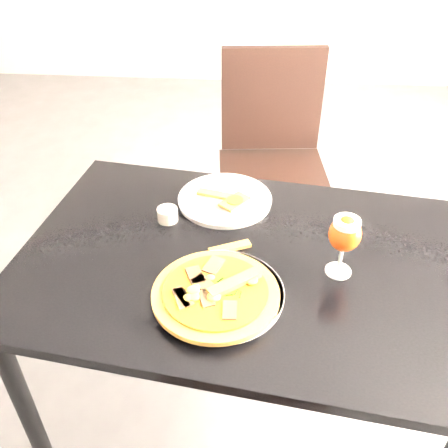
# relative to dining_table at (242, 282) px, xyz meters

# --- Properties ---
(ground) EXTENTS (6.00, 6.00, 0.00)m
(ground) POSITION_rel_dining_table_xyz_m (-0.02, 0.21, -0.66)
(ground) COLOR #535355
(ground) RESTS_ON ground
(dining_table) EXTENTS (1.30, 0.96, 0.75)m
(dining_table) POSITION_rel_dining_table_xyz_m (0.00, 0.00, 0.00)
(dining_table) COLOR black
(dining_table) RESTS_ON ground
(chair_far) EXTENTS (0.50, 0.50, 0.98)m
(chair_far) POSITION_rel_dining_table_xyz_m (0.09, 0.89, -0.12)
(chair_far) COLOR black
(chair_far) RESTS_ON ground
(plate_main) EXTENTS (0.35, 0.35, 0.02)m
(plate_main) POSITION_rel_dining_table_xyz_m (-0.05, -0.15, 0.10)
(plate_main) COLOR silver
(plate_main) RESTS_ON dining_table
(pizza) EXTENTS (0.31, 0.31, 0.03)m
(pizza) POSITION_rel_dining_table_xyz_m (-0.06, -0.16, 0.12)
(pizza) COLOR #9E6026
(pizza) RESTS_ON plate_main
(plate_second) EXTENTS (0.29, 0.29, 0.02)m
(plate_second) POSITION_rel_dining_table_xyz_m (-0.07, 0.26, 0.10)
(plate_second) COLOR silver
(plate_second) RESTS_ON dining_table
(crust_scraps) EXTENTS (0.17, 0.12, 0.01)m
(crust_scraps) POSITION_rel_dining_table_xyz_m (-0.06, 0.24, 0.11)
(crust_scraps) COLOR #9E6026
(crust_scraps) RESTS_ON plate_second
(loose_crust) EXTENTS (0.12, 0.07, 0.01)m
(loose_crust) POSITION_rel_dining_table_xyz_m (-0.04, 0.03, 0.09)
(loose_crust) COLOR #9E6026
(loose_crust) RESTS_ON dining_table
(sauce_cup) EXTENTS (0.06, 0.06, 0.04)m
(sauce_cup) POSITION_rel_dining_table_xyz_m (-0.23, 0.15, 0.11)
(sauce_cup) COLOR #B7B2A5
(sauce_cup) RESTS_ON dining_table
(beer_glass) EXTENTS (0.08, 0.08, 0.17)m
(beer_glass) POSITION_rel_dining_table_xyz_m (0.25, -0.04, 0.21)
(beer_glass) COLOR silver
(beer_glass) RESTS_ON dining_table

